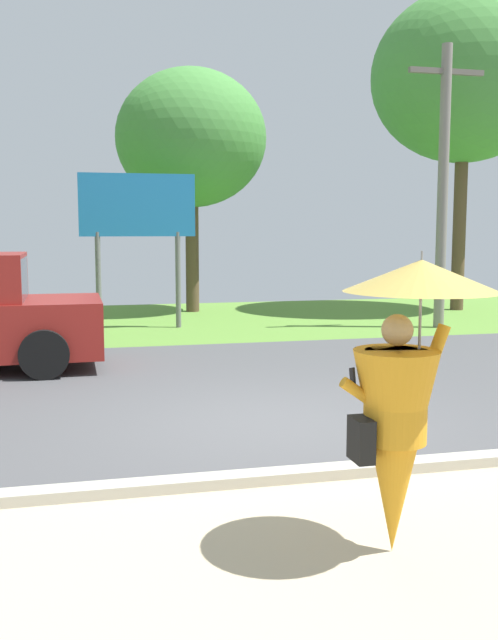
# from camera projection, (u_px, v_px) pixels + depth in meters

# --- Properties ---
(ground_plane) EXTENTS (40.00, 22.00, 0.20)m
(ground_plane) POSITION_uv_depth(u_px,v_px,m) (224.00, 377.00, 11.59)
(ground_plane) COLOR #4C4C4F
(monk_pedestrian) EXTENTS (1.11, 1.08, 2.13)m
(monk_pedestrian) POSITION_uv_depth(u_px,v_px,m) (402.00, 395.00, 5.11)
(monk_pedestrian) COLOR orange
(monk_pedestrian) RESTS_ON ground_plane
(utility_pole) EXTENTS (1.80, 0.24, 6.35)m
(utility_pole) POSITION_uv_depth(u_px,v_px,m) (443.00, 181.00, 16.69)
(utility_pole) COLOR gray
(utility_pole) RESTS_ON ground_plane
(roadside_billboard) EXTENTS (2.60, 0.12, 3.50)m
(roadside_billboard) POSITION_uv_depth(u_px,v_px,m) (138.00, 216.00, 16.57)
(roadside_billboard) COLOR slate
(roadside_billboard) RESTS_ON ground_plane
(tree_center_back) EXTENTS (5.06, 5.06, 8.67)m
(tree_center_back) POSITION_uv_depth(u_px,v_px,m) (465.00, 77.00, 20.02)
(tree_center_back) COLOR brown
(tree_center_back) RESTS_ON ground_plane
(tree_right_mid) EXTENTS (4.05, 4.05, 6.52)m
(tree_right_mid) POSITION_uv_depth(u_px,v_px,m) (191.00, 139.00, 19.80)
(tree_right_mid) COLOR brown
(tree_right_mid) RESTS_ON ground_plane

